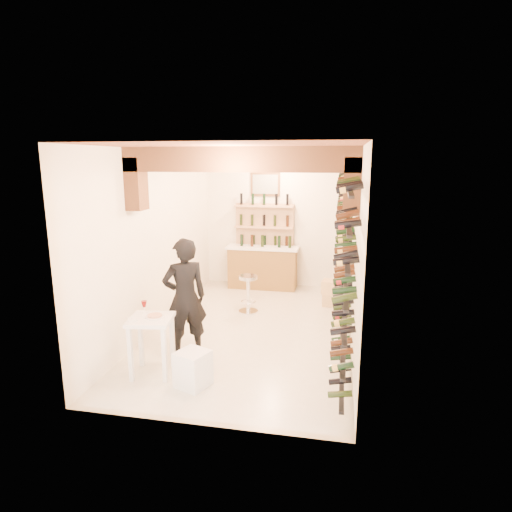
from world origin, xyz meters
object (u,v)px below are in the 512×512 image
Objects in this scene: wine_rack at (342,249)px; chrome_barstool at (248,291)px; person at (185,298)px; white_stool at (193,369)px; back_counter at (263,266)px; crate_lower at (333,299)px; tasting_table at (151,328)px.

wine_rack is 2.29m from chrome_barstool.
person is 2.46× the size of chrome_barstool.
white_stool is 1.22m from person.
chrome_barstool is (0.12, 3.03, 0.19)m from white_stool.
chrome_barstool is at bearing -139.22° from person.
white_stool is 0.26× the size of person.
person is at bearing -152.09° from wine_rack.
back_counter reaches higher than crate_lower.
tasting_table is (-2.61, -1.92, -0.85)m from wine_rack.
tasting_table is 0.77m from person.
chrome_barstool is (0.03, -1.77, -0.09)m from back_counter.
wine_rack is 3.38m from back_counter.
person reaches higher than crate_lower.
back_counter is at bearing -132.45° from person.
person is 2.24m from chrome_barstool.
wine_rack reaches higher than crate_lower.
person is (-2.34, -1.24, -0.61)m from wine_rack.
person reaches higher than back_counter.
person is at bearing 60.56° from tasting_table.
back_counter is 3.94m from person.
tasting_table reaches higher than crate_lower.
wine_rack is at bearing -85.38° from crate_lower.
tasting_table is 0.55× the size of person.
person is (-0.42, 0.91, 0.69)m from white_stool.
back_counter is 2.03m from crate_lower.
tasting_table is at bearing -105.96° from chrome_barstool.
wine_rack is at bearing 27.97° from tasting_table.
chrome_barstool is 1.86m from crate_lower.
tasting_table is at bearing 161.69° from white_stool.
back_counter is 4.81m from white_stool.
wine_rack is at bearing 48.20° from white_stool.
back_counter is at bearing 71.93° from tasting_table.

